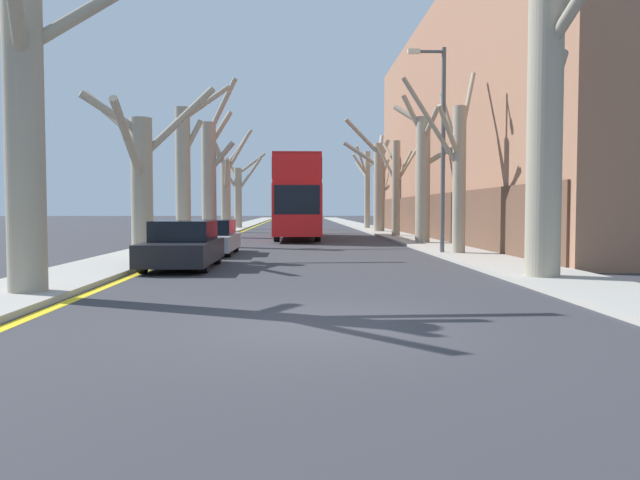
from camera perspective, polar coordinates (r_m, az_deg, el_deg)
ground_plane at (r=9.16m, az=-0.26°, el=-7.84°), size 300.00×300.00×0.00m
sidewalk_left at (r=59.28m, az=-7.44°, el=1.23°), size 2.36×120.00×0.12m
sidewalk_right at (r=59.34m, az=3.88°, el=1.25°), size 2.36×120.00×0.12m
building_facade_right at (r=36.89m, az=17.73°, el=10.00°), size 10.08×36.66×12.80m
kerb_line_stripe at (r=59.17m, az=-6.13°, el=1.18°), size 0.24×120.00×0.01m
street_tree_left_0 at (r=13.36m, az=-25.34°, el=11.32°), size 4.23×4.11×8.13m
street_tree_left_1 at (r=21.95m, az=-16.11°, el=5.95°), size 4.92×5.18×6.11m
street_tree_left_2 at (r=29.41m, az=-12.28°, el=6.23°), size 2.40×2.00×7.65m
street_tree_left_3 at (r=38.38m, az=-9.97°, el=6.09°), size 2.19×2.12×9.66m
street_tree_left_4 at (r=46.37m, az=-8.59°, el=5.07°), size 3.69×3.75×8.05m
street_tree_left_5 at (r=54.25m, az=-7.45°, el=4.40°), size 4.02×2.32×6.66m
street_tree_right_0 at (r=15.64m, az=20.07°, el=9.70°), size 1.93×2.93×7.67m
street_tree_right_1 at (r=23.20m, az=12.41°, el=6.44°), size 3.27×2.99×7.00m
street_tree_right_2 at (r=30.08m, az=9.49°, el=6.15°), size 4.31×2.60×7.09m
street_tree_right_3 at (r=37.70m, az=7.00°, el=5.06°), size 2.85×2.05×5.77m
street_tree_right_4 at (r=45.51m, az=5.31°, el=5.47°), size 3.65×2.69×8.17m
street_tree_right_5 at (r=53.26m, az=4.28°, el=5.02°), size 2.61×4.50×6.93m
double_decker_bus at (r=36.05m, az=-2.10°, el=4.19°), size 2.50×11.68×4.51m
parked_car_0 at (r=18.38m, az=-12.40°, el=-0.50°), size 1.84×4.49×1.36m
parked_car_1 at (r=23.87m, az=-10.00°, el=0.20°), size 1.87×4.56×1.29m
lamp_post at (r=23.39m, az=10.94°, el=9.00°), size 1.40×0.20×7.54m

